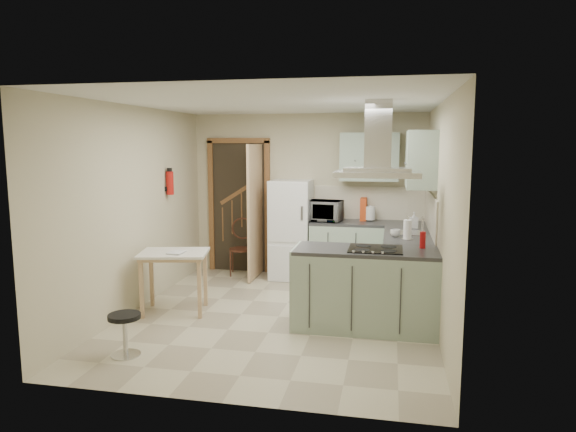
% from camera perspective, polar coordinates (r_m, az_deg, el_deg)
% --- Properties ---
extents(floor, '(4.20, 4.20, 0.00)m').
position_cam_1_polar(floor, '(6.23, -1.05, -11.11)').
color(floor, '#C0B695').
rests_on(floor, ground).
extents(ceiling, '(4.20, 4.20, 0.00)m').
position_cam_1_polar(ceiling, '(5.90, -1.11, 12.49)').
color(ceiling, silver).
rests_on(ceiling, back_wall).
extents(back_wall, '(3.60, 0.00, 3.60)m').
position_cam_1_polar(back_wall, '(7.98, 2.18, 2.34)').
color(back_wall, '#C3B997').
rests_on(back_wall, floor).
extents(left_wall, '(0.00, 4.20, 4.20)m').
position_cam_1_polar(left_wall, '(6.56, -16.62, 0.77)').
color(left_wall, '#C3B997').
rests_on(left_wall, floor).
extents(right_wall, '(0.00, 4.20, 4.20)m').
position_cam_1_polar(right_wall, '(5.82, 16.49, -0.12)').
color(right_wall, '#C3B997').
rests_on(right_wall, floor).
extents(doorway, '(1.10, 0.12, 2.10)m').
position_cam_1_polar(doorway, '(8.22, -5.45, 1.08)').
color(doorway, brown).
rests_on(doorway, floor).
extents(fridge, '(0.60, 0.60, 1.50)m').
position_cam_1_polar(fridge, '(7.79, 0.35, -1.50)').
color(fridge, white).
rests_on(fridge, floor).
extents(counter_back, '(1.08, 0.60, 0.90)m').
position_cam_1_polar(counter_back, '(7.73, 6.63, -3.90)').
color(counter_back, '#9EB2A0').
rests_on(counter_back, floor).
extents(counter_right, '(0.60, 1.95, 0.90)m').
position_cam_1_polar(counter_right, '(7.05, 13.00, -5.22)').
color(counter_right, '#9EB2A0').
rests_on(counter_right, floor).
extents(splashback, '(1.68, 0.02, 0.50)m').
position_cam_1_polar(splashback, '(7.89, 9.06, 1.44)').
color(splashback, beige).
rests_on(splashback, counter_back).
extents(wall_cabinet_back, '(0.85, 0.35, 0.70)m').
position_cam_1_polar(wall_cabinet_back, '(7.68, 9.05, 6.51)').
color(wall_cabinet_back, '#9EB2A0').
rests_on(wall_cabinet_back, back_wall).
extents(wall_cabinet_right, '(0.35, 0.90, 0.70)m').
position_cam_1_polar(wall_cabinet_right, '(6.61, 14.54, 6.12)').
color(wall_cabinet_right, '#9EB2A0').
rests_on(wall_cabinet_right, right_wall).
extents(peninsula, '(1.55, 0.65, 0.90)m').
position_cam_1_polar(peninsula, '(5.79, 8.60, -8.01)').
color(peninsula, '#9EB2A0').
rests_on(peninsula, floor).
extents(hob, '(0.58, 0.50, 0.01)m').
position_cam_1_polar(hob, '(5.68, 9.70, -3.62)').
color(hob, black).
rests_on(hob, peninsula).
extents(extractor_hood, '(0.90, 0.55, 0.10)m').
position_cam_1_polar(extractor_hood, '(5.57, 9.90, 4.60)').
color(extractor_hood, silver).
rests_on(extractor_hood, ceiling).
extents(sink, '(0.45, 0.40, 0.01)m').
position_cam_1_polar(sink, '(6.79, 13.16, -1.81)').
color(sink, silver).
rests_on(sink, counter_right).
extents(fire_extinguisher, '(0.10, 0.10, 0.32)m').
position_cam_1_polar(fire_extinguisher, '(7.31, -12.98, 3.58)').
color(fire_extinguisher, '#B2140F').
rests_on(fire_extinguisher, left_wall).
extents(drop_leaf_table, '(0.91, 0.75, 0.75)m').
position_cam_1_polar(drop_leaf_table, '(6.44, -12.49, -7.17)').
color(drop_leaf_table, tan).
rests_on(drop_leaf_table, floor).
extents(bentwood_chair, '(0.42, 0.42, 0.80)m').
position_cam_1_polar(bentwood_chair, '(8.08, -5.30, -3.71)').
color(bentwood_chair, '#491D18').
rests_on(bentwood_chair, floor).
extents(stool, '(0.35, 0.35, 0.42)m').
position_cam_1_polar(stool, '(5.34, -17.65, -12.44)').
color(stool, black).
rests_on(stool, floor).
extents(microwave, '(0.60, 0.45, 0.31)m').
position_cam_1_polar(microwave, '(7.65, 3.87, 0.59)').
color(microwave, black).
rests_on(microwave, counter_back).
extents(kettle, '(0.19, 0.19, 0.24)m').
position_cam_1_polar(kettle, '(7.73, 9.08, 0.33)').
color(kettle, white).
rests_on(kettle, counter_back).
extents(cereal_box, '(0.09, 0.23, 0.34)m').
position_cam_1_polar(cereal_box, '(7.78, 8.38, 0.77)').
color(cereal_box, '#C23F16').
rests_on(cereal_box, counter_back).
extents(soap_bottle, '(0.12, 0.12, 0.22)m').
position_cam_1_polar(soap_bottle, '(7.20, 13.81, -0.45)').
color(soap_bottle, silver).
rests_on(soap_bottle, counter_right).
extents(paper_towel, '(0.10, 0.10, 0.25)m').
position_cam_1_polar(paper_towel, '(6.31, 13.14, -1.46)').
color(paper_towel, white).
rests_on(paper_towel, counter_right).
extents(cup, '(0.15, 0.15, 0.09)m').
position_cam_1_polar(cup, '(6.48, 11.85, -1.88)').
color(cup, white).
rests_on(cup, counter_right).
extents(red_bottle, '(0.07, 0.07, 0.18)m').
position_cam_1_polar(red_bottle, '(5.84, 14.74, -2.60)').
color(red_bottle, red).
rests_on(red_bottle, peninsula).
extents(book, '(0.18, 0.24, 0.10)m').
position_cam_1_polar(book, '(6.30, -12.98, -3.55)').
color(book, maroon).
rests_on(book, drop_leaf_table).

